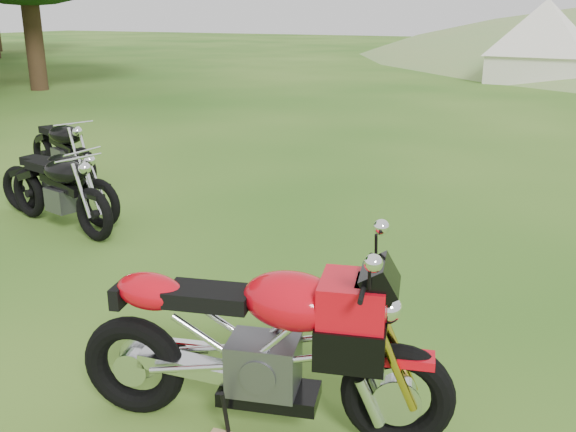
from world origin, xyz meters
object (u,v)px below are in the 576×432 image
at_px(sport_motorcycle, 260,331).
at_px(vintage_moto_a, 58,188).
at_px(vintage_moto_b, 57,181).
at_px(tent_left, 544,42).
at_px(vintage_moto_c, 62,148).

height_order(sport_motorcycle, vintage_moto_a, sport_motorcycle).
xyz_separation_m(sport_motorcycle, vintage_moto_b, (-4.20, 2.59, -0.17)).
bearing_deg(vintage_moto_a, sport_motorcycle, -17.47).
xyz_separation_m(sport_motorcycle, tent_left, (-0.44, 22.07, 0.73)).
bearing_deg(vintage_moto_a, vintage_moto_c, 146.69).
xyz_separation_m(vintage_moto_a, tent_left, (3.50, 19.74, 0.89)).
bearing_deg(vintage_moto_b, vintage_moto_c, 135.02).
height_order(vintage_moto_c, tent_left, tent_left).
distance_m(vintage_moto_b, tent_left, 19.86).
bearing_deg(vintage_moto_c, sport_motorcycle, -14.92).
distance_m(sport_motorcycle, vintage_moto_c, 6.85).
bearing_deg(tent_left, vintage_moto_b, -94.53).
bearing_deg(sport_motorcycle, tent_left, 77.16).
bearing_deg(sport_motorcycle, vintage_moto_c, 130.03).
bearing_deg(tent_left, vintage_moto_a, -93.64).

